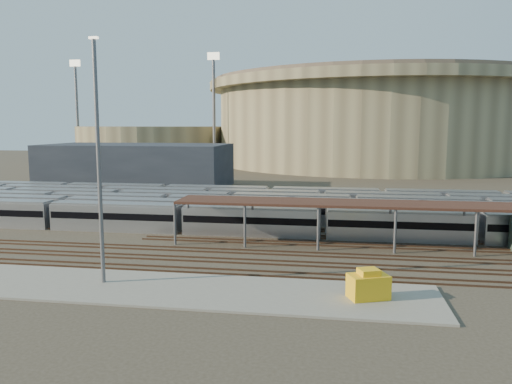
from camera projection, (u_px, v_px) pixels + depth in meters
The scene contains 13 objects.
ground at pixel (238, 250), 57.75m from camera, with size 420.00×420.00×0.00m, color #383026.
apron at pixel (149, 288), 43.85m from camera, with size 50.00×9.00×0.20m, color gray.
subway_trains at pixel (271, 209), 75.40m from camera, with size 131.52×23.90×3.60m.
inspection_shed at pixel (431, 207), 57.53m from camera, with size 60.30×6.00×5.30m.
empty_tracks at pixel (229, 260), 52.85m from camera, with size 170.00×9.62×0.18m.
stadium at pixel (375, 120), 188.62m from camera, with size 124.00×124.00×32.50m.
secondary_arena at pixel (152, 145), 193.54m from camera, with size 56.00×56.00×14.00m, color gray.
service_building at pixel (137, 166), 116.45m from camera, with size 42.00×20.00×10.00m, color #1E232D.
floodlight_0 at pixel (214, 107), 167.42m from camera, with size 4.00×1.00×38.40m.
floodlight_1 at pixel (77, 109), 185.91m from camera, with size 4.00×1.00×38.40m.
floodlight_3 at pixel (288, 111), 213.18m from camera, with size 4.00×1.00×38.40m.
yard_light_pole at pixel (99, 162), 43.79m from camera, with size 0.81×0.36×21.60m.
yellow_equipment at pixel (368, 286), 40.86m from camera, with size 3.16×1.98×1.98m, color yellow.
Camera 1 is at (11.05, -55.31, 14.27)m, focal length 35.00 mm.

